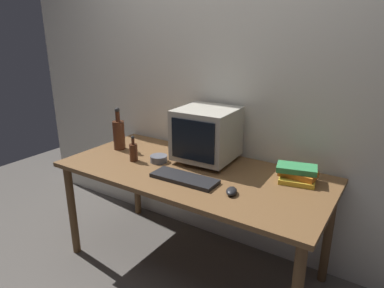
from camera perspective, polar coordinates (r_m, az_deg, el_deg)
The scene contains 10 objects.
ground_plane at distance 2.59m, azimuth 0.00°, elevation -19.58°, with size 6.00×6.00×0.00m, color #56514C.
back_wall at distance 2.47m, azimuth 6.04°, elevation 10.33°, with size 4.00×0.08×2.50m, color silver.
desk at distance 2.24m, azimuth 0.00°, elevation -6.25°, with size 1.76×0.82×0.74m.
crt_monitor at distance 2.31m, azimuth 2.49°, elevation 1.65°, with size 0.40×0.40×0.37m.
keyboard at distance 2.07m, azimuth -1.31°, elevation -5.80°, with size 0.42×0.15×0.02m, color black.
computer_mouse at distance 1.91m, azimuth 6.67°, elevation -7.89°, with size 0.06×0.10×0.04m, color black.
bottle_tall at distance 2.63m, azimuth -12.21°, elevation 1.70°, with size 0.09×0.09×0.32m.
bottle_short at distance 2.38m, azimuth -9.82°, elevation -1.27°, with size 0.06×0.06×0.18m.
book_stack at distance 2.13m, azimuth 17.32°, elevation -4.83°, with size 0.26×0.20×0.10m.
cd_spindle at distance 2.36m, azimuth -5.56°, elevation -2.45°, with size 0.12×0.12×0.04m, color #595B66.
Camera 1 is at (1.11, -1.71, 1.60)m, focal length 31.69 mm.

